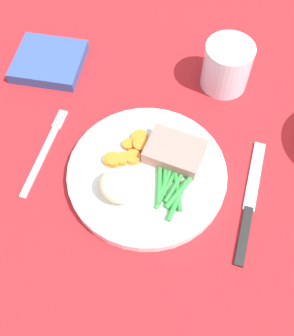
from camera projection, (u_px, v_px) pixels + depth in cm
name	position (u px, v px, depth cm)	size (l,w,h in cm)	color
dining_table	(136.00, 161.00, 65.87)	(120.00, 90.00, 2.00)	red
dinner_plate	(147.00, 174.00, 62.62)	(23.79, 23.79, 1.60)	white
meat_portion	(175.00, 151.00, 62.25)	(8.35, 6.13, 2.41)	#B2756B
mashed_potatoes	(124.00, 186.00, 58.46)	(6.35, 5.43, 3.92)	beige
carrot_slices	(129.00, 152.00, 63.05)	(5.99, 7.43, 1.22)	orange
green_beans	(171.00, 188.00, 60.09)	(5.61, 9.69, 0.88)	#2D8C38
fork	(44.00, 152.00, 65.29)	(1.44, 16.60, 0.40)	silver
knife	(250.00, 203.00, 60.87)	(1.70, 20.50, 0.64)	black
water_glass	(226.00, 68.00, 69.56)	(7.98, 7.98, 8.19)	silver
napkin	(49.00, 61.00, 73.84)	(11.72, 10.73, 1.97)	#334C8C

